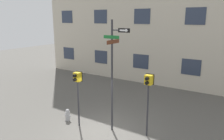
{
  "coord_description": "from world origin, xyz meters",
  "views": [
    {
      "loc": [
        5.49,
        -7.7,
        5.22
      ],
      "look_at": [
        0.31,
        0.38,
        2.95
      ],
      "focal_mm": 35.0,
      "sensor_mm": 36.0,
      "label": 1
    }
  ],
  "objects_px": {
    "pedestrian_signal_left": "(78,84)",
    "pedestrian_signal_right": "(148,88)",
    "street_sign_pole": "(113,69)",
    "fire_hydrant": "(68,115)"
  },
  "relations": [
    {
      "from": "pedestrian_signal_left",
      "to": "pedestrian_signal_right",
      "type": "xyz_separation_m",
      "value": [
        3.25,
        0.91,
        0.1
      ]
    },
    {
      "from": "street_sign_pole",
      "to": "fire_hydrant",
      "type": "bearing_deg",
      "value": -170.32
    },
    {
      "from": "street_sign_pole",
      "to": "pedestrian_signal_right",
      "type": "xyz_separation_m",
      "value": [
        1.58,
        0.36,
        -0.72
      ]
    },
    {
      "from": "street_sign_pole",
      "to": "pedestrian_signal_right",
      "type": "bearing_deg",
      "value": 12.88
    },
    {
      "from": "street_sign_pole",
      "to": "fire_hydrant",
      "type": "relative_size",
      "value": 8.22
    },
    {
      "from": "pedestrian_signal_right",
      "to": "street_sign_pole",
      "type": "bearing_deg",
      "value": -167.12
    },
    {
      "from": "pedestrian_signal_left",
      "to": "fire_hydrant",
      "type": "height_order",
      "value": "pedestrian_signal_left"
    },
    {
      "from": "fire_hydrant",
      "to": "pedestrian_signal_left",
      "type": "bearing_deg",
      "value": -7.33
    },
    {
      "from": "pedestrian_signal_right",
      "to": "fire_hydrant",
      "type": "bearing_deg",
      "value": -169.09
    },
    {
      "from": "pedestrian_signal_left",
      "to": "street_sign_pole",
      "type": "bearing_deg",
      "value": 18.05
    }
  ]
}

